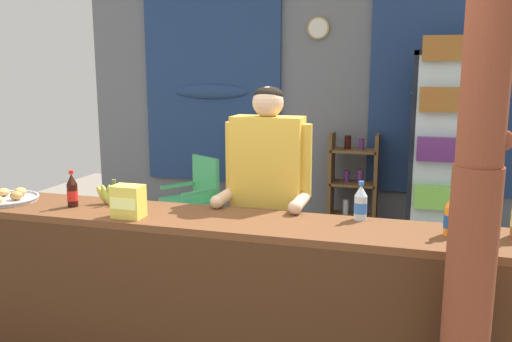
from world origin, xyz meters
name	(u,v)px	position (x,y,z in m)	size (l,w,h in m)	color
ground_plane	(268,308)	(0.00, 1.28, 0.00)	(8.30, 8.30, 0.00)	gray
back_wall_curtained	(320,103)	(0.03, 3.24, 1.37)	(5.15, 0.22, 2.67)	slate
stall_counter	(236,288)	(0.07, 0.34, 0.55)	(3.22, 0.49, 0.90)	brown
timber_post	(478,180)	(1.20, 0.03, 1.28)	(0.22, 0.20, 2.66)	brown
drink_fridge	(452,144)	(1.28, 2.63, 1.08)	(0.70, 0.70, 1.98)	black
bottle_shelf_rack	(353,187)	(0.42, 2.97, 0.57)	(0.48, 0.28, 1.10)	brown
plastic_lawn_chair	(195,194)	(-1.09, 2.55, 0.49)	(0.61, 0.61, 0.86)	#4CC675
shopkeeper	(267,183)	(0.10, 0.90, 1.02)	(0.55, 0.42, 1.61)	#28282D
soda_bottle_orange_soda	(451,216)	(1.15, 0.47, 1.00)	(0.07, 0.07, 0.23)	orange
soda_bottle_cola	(72,191)	(-0.98, 0.43, 1.00)	(0.06, 0.06, 0.22)	black
soda_bottle_water	(361,203)	(0.69, 0.63, 0.99)	(0.07, 0.07, 0.21)	silver
snack_box_instant_noodle	(128,201)	(-0.54, 0.31, 0.99)	(0.17, 0.12, 0.18)	#EAD14C
pastry_tray	(6,198)	(-1.46, 0.42, 0.93)	(0.39, 0.39, 0.07)	#BCBCC1
banana_bunch	(115,195)	(-0.77, 0.54, 0.96)	(0.27, 0.06, 0.16)	#B7C647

